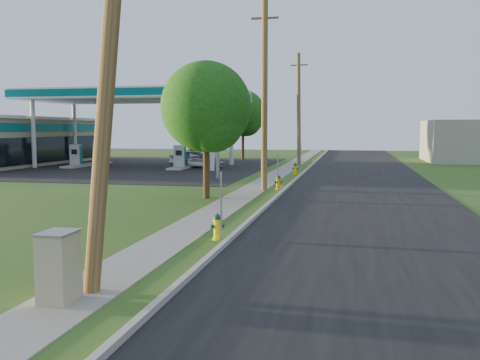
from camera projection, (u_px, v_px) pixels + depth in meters
name	position (u px, v px, depth m)	size (l,w,h in m)	color
ground_plane	(162.00, 282.00, 11.26)	(140.00, 140.00, 0.00)	#284C16
road	(368.00, 214.00, 20.08)	(8.00, 120.00, 0.02)	black
curb	(263.00, 209.00, 20.89)	(0.15, 120.00, 0.15)	#A7A499
sidewalk	(220.00, 209.00, 21.25)	(1.50, 120.00, 0.03)	gray
forecourt	(115.00, 166.00, 45.70)	(26.00, 28.00, 0.02)	black
utility_pole_near	(109.00, 43.00, 9.94)	(1.40, 0.32, 9.48)	brown
utility_pole_mid	(264.00, 95.00, 27.46)	(1.40, 0.32, 9.80)	brown
utility_pole_far	(299.00, 110.00, 45.01)	(1.40, 0.32, 9.50)	brown
sign_post_near	(221.00, 207.00, 15.20)	(0.05, 0.04, 2.00)	gray
sign_post_mid	(278.00, 173.00, 26.70)	(0.05, 0.04, 2.00)	gray
sign_post_far	(301.00, 159.00, 38.58)	(0.05, 0.04, 2.00)	gray
gas_canopy	(135.00, 96.00, 44.73)	(18.18, 9.18, 6.40)	silver
fuel_pump_nw	(76.00, 159.00, 44.19)	(1.20, 3.20, 1.90)	#A7A499
fuel_pump_ne	(180.00, 160.00, 42.35)	(1.20, 3.20, 1.90)	#A7A499
fuel_pump_sw	(98.00, 156.00, 48.09)	(1.20, 3.20, 1.90)	#A7A499
fuel_pump_se	(194.00, 157.00, 46.25)	(1.20, 3.20, 1.90)	#A7A499
convenience_store	(0.00, 141.00, 47.74)	(10.40, 22.40, 4.25)	tan
price_pylon	(217.00, 93.00, 33.57)	(0.34, 2.04, 6.85)	gray
tree_verge	(208.00, 110.00, 24.22)	(4.14, 4.14, 6.28)	#3B2818
tree_lot	(244.00, 115.00, 54.06)	(4.69, 4.69, 7.10)	#3B2818
hydrant_near	(217.00, 227.00, 15.47)	(0.40, 0.36, 0.78)	yellow
hydrant_mid	(278.00, 182.00, 28.13)	(0.41, 0.37, 0.79)	#E3A500
hydrant_far	(295.00, 169.00, 37.18)	(0.43, 0.38, 0.84)	#E0BD0A
utility_cabinet	(59.00, 267.00, 9.86)	(0.61, 0.79, 1.34)	tan
car_silver	(197.00, 159.00, 43.77)	(1.78, 4.43, 1.51)	#B6B8BE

